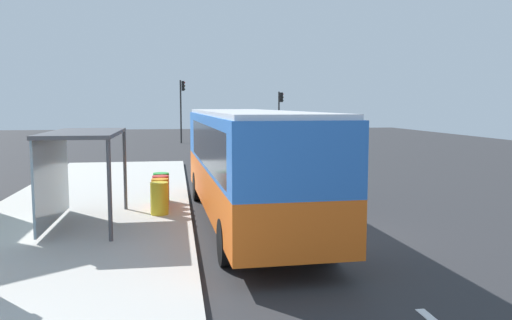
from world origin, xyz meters
The scene contains 20 objects.
ground_plane centered at (0.00, 14.00, -0.02)m, with size 56.00×92.00×0.04m, color #2D2D30.
sidewalk_platform centered at (-6.40, 2.00, 0.09)m, with size 6.20×30.00×0.18m, color beige.
lane_stripe_seg_1 centered at (0.25, -1.00, 0.01)m, with size 0.16×2.20×0.01m, color silver.
lane_stripe_seg_2 centered at (0.25, 4.00, 0.01)m, with size 0.16×2.20×0.01m, color silver.
lane_stripe_seg_3 centered at (0.25, 9.00, 0.01)m, with size 0.16×2.20×0.01m, color silver.
lane_stripe_seg_4 centered at (0.25, 14.00, 0.01)m, with size 0.16×2.20×0.01m, color silver.
lane_stripe_seg_5 centered at (0.25, 19.00, 0.01)m, with size 0.16×2.20×0.01m, color silver.
lane_stripe_seg_6 centered at (0.25, 24.00, 0.01)m, with size 0.16×2.20×0.01m, color silver.
lane_stripe_seg_7 centered at (0.25, 29.00, 0.01)m, with size 0.16×2.20×0.01m, color silver.
bus centered at (-1.71, 1.72, 1.84)m, with size 2.89×11.09×3.21m.
white_van centered at (2.20, 20.10, 1.34)m, with size 2.17×5.26×2.30m.
sedan_near centered at (2.30, 34.32, 0.79)m, with size 1.95×4.45×1.52m.
sedan_far centered at (2.30, 41.02, 0.79)m, with size 1.97×4.46×1.52m.
recycling_bin_yellow centered at (-4.20, 2.52, 0.66)m, with size 0.52×0.52×0.95m, color yellow.
recycling_bin_orange centered at (-4.20, 3.22, 0.66)m, with size 0.52×0.52×0.95m, color orange.
recycling_bin_red centered at (-4.20, 3.92, 0.66)m, with size 0.52×0.52×0.95m, color red.
recycling_bin_green centered at (-4.20, 4.62, 0.66)m, with size 0.52×0.52×0.95m, color green.
traffic_light_near_side centered at (5.51, 32.54, 3.03)m, with size 0.49×0.28×4.52m.
traffic_light_far_side centered at (-3.11, 33.34, 3.62)m, with size 0.49×0.28×5.50m.
bus_shelter centered at (-6.41, 1.57, 2.10)m, with size 1.80×4.00×2.50m.
Camera 1 is at (-3.71, -12.66, 3.39)m, focal length 36.36 mm.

